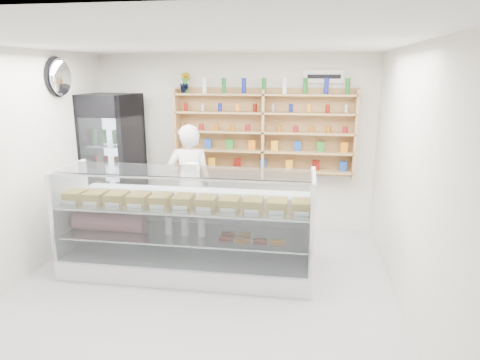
# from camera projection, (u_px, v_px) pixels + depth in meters

# --- Properties ---
(room) EXTENTS (5.00, 5.00, 5.00)m
(room) POSITION_uv_depth(u_px,v_px,m) (195.00, 179.00, 4.59)
(room) COLOR #ABAAB0
(room) RESTS_ON ground
(display_counter) EXTENTS (3.14, 0.94, 1.37)m
(display_counter) POSITION_uv_depth(u_px,v_px,m) (187.00, 246.00, 5.43)
(display_counter) COLOR white
(display_counter) RESTS_ON floor
(shop_worker) EXTENTS (0.72, 0.54, 1.79)m
(shop_worker) POSITION_uv_depth(u_px,v_px,m) (190.00, 184.00, 6.34)
(shop_worker) COLOR silver
(shop_worker) RESTS_ON floor
(drinks_cooler) EXTENTS (0.86, 0.84, 2.19)m
(drinks_cooler) POSITION_uv_depth(u_px,v_px,m) (113.00, 164.00, 6.79)
(drinks_cooler) COLOR black
(drinks_cooler) RESTS_ON floor
(wall_shelving) EXTENTS (2.84, 0.28, 1.33)m
(wall_shelving) POSITION_uv_depth(u_px,v_px,m) (263.00, 132.00, 6.71)
(wall_shelving) COLOR #AD8251
(wall_shelving) RESTS_ON back_wall
(potted_plant) EXTENTS (0.20, 0.18, 0.32)m
(potted_plant) POSITION_uv_depth(u_px,v_px,m) (185.00, 83.00, 6.71)
(potted_plant) COLOR #1E6626
(potted_plant) RESTS_ON wall_shelving
(security_mirror) EXTENTS (0.15, 0.50, 0.50)m
(security_mirror) POSITION_uv_depth(u_px,v_px,m) (60.00, 77.00, 5.81)
(security_mirror) COLOR silver
(security_mirror) RESTS_ON left_wall
(wall_sign) EXTENTS (0.62, 0.03, 0.20)m
(wall_sign) POSITION_uv_depth(u_px,v_px,m) (324.00, 76.00, 6.49)
(wall_sign) COLOR white
(wall_sign) RESTS_ON back_wall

